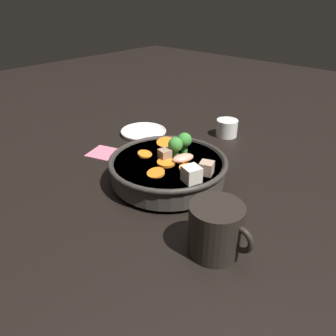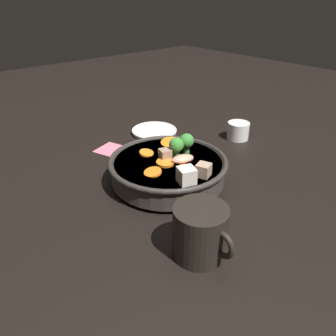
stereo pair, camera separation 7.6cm
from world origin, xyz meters
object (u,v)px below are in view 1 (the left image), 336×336
(side_saucer, at_px, (143,132))
(dark_mug, at_px, (216,229))
(stirfry_bowl, at_px, (168,167))
(tea_cup, at_px, (227,128))

(side_saucer, relative_size, dark_mug, 1.21)
(stirfry_bowl, xyz_separation_m, dark_mug, (0.22, -0.12, 0.01))
(stirfry_bowl, relative_size, tea_cup, 4.20)
(dark_mug, bearing_deg, tea_cup, 121.17)
(stirfry_bowl, relative_size, dark_mug, 2.32)
(stirfry_bowl, distance_m, side_saucer, 0.31)
(side_saucer, bearing_deg, stirfry_bowl, -32.70)
(tea_cup, bearing_deg, dark_mug, -58.83)
(stirfry_bowl, xyz_separation_m, side_saucer, (-0.26, 0.16, -0.03))
(side_saucer, height_order, tea_cup, tea_cup)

